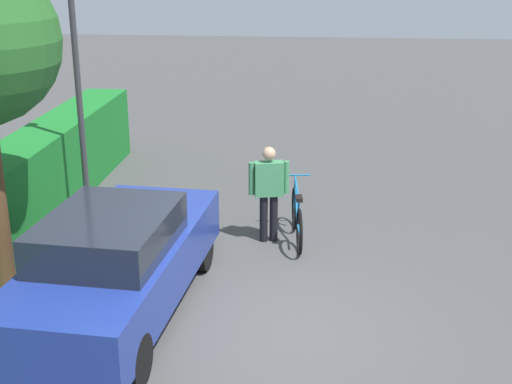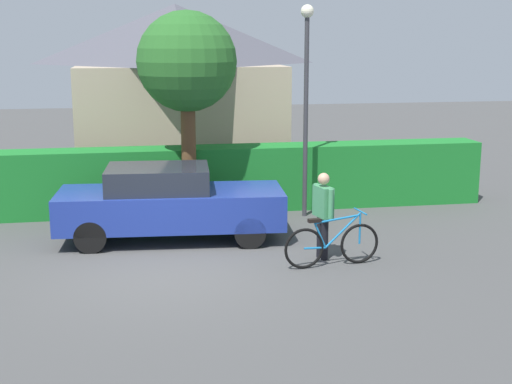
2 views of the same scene
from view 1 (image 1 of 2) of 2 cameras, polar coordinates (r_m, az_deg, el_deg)
name	(u,v)px [view 1 (image 1 of 2)]	position (r m, az deg, el deg)	size (l,w,h in m)	color
ground_plane	(270,331)	(8.94, 1.16, -11.08)	(60.00, 60.00, 0.00)	#464646
parked_car_near	(117,262)	(9.11, -11.08, -5.55)	(4.45, 1.93, 1.46)	navy
bicycle	(297,218)	(11.37, 3.30, -2.06)	(1.74, 0.50, 0.96)	black
person_rider	(269,187)	(11.17, 1.04, 0.37)	(0.30, 0.63, 1.56)	black
street_lamp	(75,51)	(11.78, -14.30, 10.88)	(0.28, 0.28, 4.57)	#38383D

